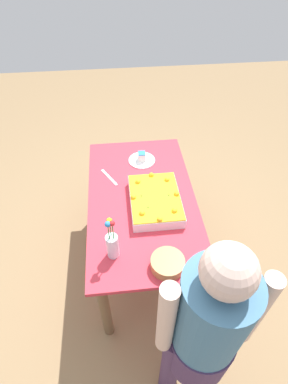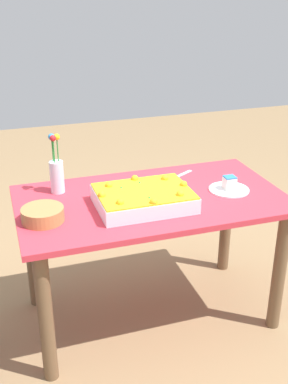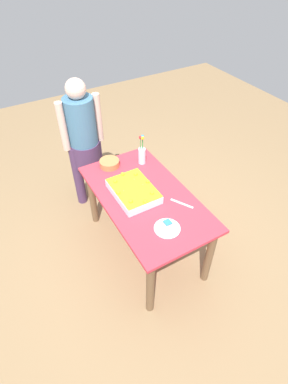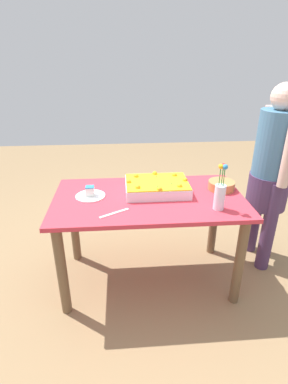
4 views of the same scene
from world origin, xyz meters
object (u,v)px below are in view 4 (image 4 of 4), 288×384
Objects in this scene: sheet_cake at (157,186)px; fruit_bowl at (221,185)px; cake_knife at (114,213)px; person_standing at (272,168)px; serving_plate_with_slice at (90,194)px; flower_vase at (220,194)px.

sheet_cake is 2.35× the size of fruit_bowl.
cake_knife is 1.30m from person_standing.
serving_plate_with_slice is 0.14× the size of person_standing.
serving_plate_with_slice is at bearing 2.83° from fruit_bowl.
sheet_cake is 0.49m from serving_plate_with_slice.
sheet_cake is at bearing 14.43° from cake_knife.
sheet_cake is 1.46× the size of flower_vase.
person_standing is (-1.23, -0.41, 0.12)m from cake_knife.
person_standing reaches higher than sheet_cake.
person_standing is (-1.40, -0.15, 0.10)m from serving_plate_with_slice.
fruit_bowl reaches higher than cake_knife.
person_standing is at bearing -173.45° from sheet_cake.
flower_vase is 0.34m from fruit_bowl.
serving_plate_with_slice is at bearing -16.65° from flower_vase.
flower_vase is 0.21× the size of person_standing.
fruit_bowl is at bearing -179.24° from sheet_cake.
fruit_bowl is 0.44m from person_standing.
flower_vase is (-0.37, 0.30, 0.07)m from sheet_cake.
sheet_cake reaches higher than cake_knife.
fruit_bowl is at bearing -177.17° from serving_plate_with_slice.
serving_plate_with_slice is at bearing 93.01° from cake_knife.
fruit_bowl is (-0.80, -0.32, 0.03)m from cake_knife.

